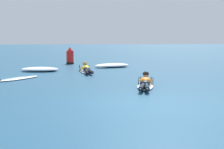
# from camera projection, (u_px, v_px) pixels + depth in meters

# --- Properties ---
(ground_plane) EXTENTS (120.00, 120.00, 0.00)m
(ground_plane) POSITION_uv_depth(u_px,v_px,m) (113.00, 68.00, 18.12)
(ground_plane) COLOR navy
(surfer_near) EXTENTS (0.97, 2.49, 0.53)m
(surfer_near) POSITION_uv_depth(u_px,v_px,m) (145.00, 83.00, 10.90)
(surfer_near) COLOR silver
(surfer_near) RESTS_ON ground
(surfer_far) EXTENTS (0.74, 2.58, 0.55)m
(surfer_far) POSITION_uv_depth(u_px,v_px,m) (86.00, 70.00, 15.54)
(surfer_far) COLOR silver
(surfer_far) RESTS_ON ground
(drifting_surfboard) EXTENTS (1.73, 2.03, 0.16)m
(drifting_surfboard) POSITION_uv_depth(u_px,v_px,m) (18.00, 78.00, 13.04)
(drifting_surfboard) COLOR white
(drifting_surfboard) RESTS_ON ground
(whitewater_front) EXTENTS (2.28, 1.67, 0.23)m
(whitewater_front) POSITION_uv_depth(u_px,v_px,m) (112.00, 65.00, 18.23)
(whitewater_front) COLOR white
(whitewater_front) RESTS_ON ground
(whitewater_mid_left) EXTENTS (1.93, 1.20, 0.22)m
(whitewater_mid_left) POSITION_uv_depth(u_px,v_px,m) (40.00, 69.00, 16.08)
(whitewater_mid_left) COLOR white
(whitewater_mid_left) RESTS_ON ground
(channel_marker_buoy) EXTENTS (0.48, 0.48, 1.08)m
(channel_marker_buoy) POSITION_uv_depth(u_px,v_px,m) (70.00, 57.00, 20.47)
(channel_marker_buoy) COLOR red
(channel_marker_buoy) RESTS_ON ground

